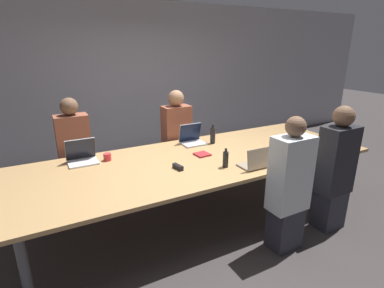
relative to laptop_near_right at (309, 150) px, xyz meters
name	(u,v)px	position (x,y,z in m)	size (l,w,h in m)	color
ground_plane	(199,214)	(-1.21, 0.55, -0.83)	(24.00, 24.00, 0.00)	#383333
curtain_wall	(132,82)	(-1.21, 3.06, 0.57)	(12.00, 0.06, 2.80)	#9999A3
conference_table	(200,161)	(-1.21, 0.55, -0.11)	(4.18, 1.51, 0.77)	tan
laptop_near_right	(309,150)	(0.00, 0.00, 0.00)	(0.35, 0.22, 0.22)	#333338
person_near_right	(335,171)	(-0.01, -0.38, -0.13)	(0.40, 0.24, 1.44)	#2D2D38
laptop_near_midright	(257,162)	(-0.82, -0.01, 0.00)	(0.32, 0.23, 0.24)	gray
person_near_midright	(289,188)	(-0.74, -0.41, -0.15)	(0.40, 0.24, 1.41)	#2D2D38
bottle_near_midright	(226,159)	(-1.11, 0.17, 0.03)	(0.06, 0.06, 0.21)	black
laptop_far_center	(192,138)	(-1.04, 1.08, 0.01)	(0.32, 0.26, 0.27)	#B7B7BC
person_far_center	(177,140)	(-1.08, 1.48, -0.13)	(0.40, 0.24, 1.44)	#2D2D38
bottle_far_center	(213,135)	(-0.79, 0.95, 0.05)	(0.07, 0.07, 0.27)	black
laptop_far_left	(82,156)	(-2.47, 1.07, 0.01)	(0.33, 0.27, 0.27)	silver
person_far_left	(75,154)	(-2.48, 1.57, -0.13)	(0.40, 0.24, 1.43)	#2D2D38
cup_far_left	(107,157)	(-2.20, 0.98, -0.02)	(0.09, 0.09, 0.09)	red
stapler	(178,167)	(-1.59, 0.36, -0.04)	(0.07, 0.16, 0.05)	black
notebook	(202,154)	(-1.14, 0.61, -0.05)	(0.18, 0.18, 0.02)	maroon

